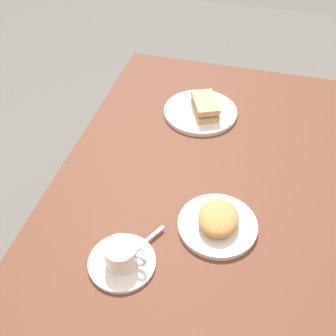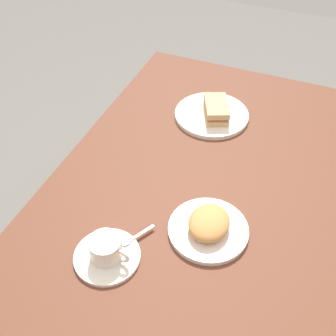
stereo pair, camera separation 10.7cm
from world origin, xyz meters
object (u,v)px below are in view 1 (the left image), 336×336
(coffee_saucer, at_px, (122,262))
(side_plate, at_px, (217,225))
(dining_table, at_px, (203,220))
(coffee_cup, at_px, (121,254))
(sandwich_front, at_px, (205,106))
(sandwich_plate, at_px, (200,112))
(spoon, at_px, (144,242))

(coffee_saucer, height_order, side_plate, side_plate)
(dining_table, xyz_separation_m, coffee_cup, (-0.28, 0.15, 0.16))
(dining_table, relative_size, sandwich_front, 9.40)
(side_plate, bearing_deg, sandwich_plate, 16.91)
(sandwich_plate, distance_m, coffee_cup, 0.62)
(coffee_saucer, relative_size, spoon, 1.74)
(spoon, height_order, side_plate, spoon)
(coffee_cup, bearing_deg, sandwich_plate, -5.38)
(spoon, bearing_deg, dining_table, -27.73)
(dining_table, height_order, spoon, spoon)
(sandwich_front, xyz_separation_m, spoon, (-0.55, 0.04, -0.03))
(side_plate, bearing_deg, coffee_cup, 129.92)
(coffee_saucer, bearing_deg, spoon, -29.23)
(sandwich_front, bearing_deg, side_plate, -164.68)
(coffee_saucer, xyz_separation_m, spoon, (0.06, -0.04, 0.01))
(sandwich_plate, xyz_separation_m, coffee_cup, (-0.62, 0.06, 0.03))
(coffee_cup, bearing_deg, spoon, -27.96)
(side_plate, bearing_deg, coffee_saucer, 129.64)
(sandwich_plate, bearing_deg, coffee_cup, 174.62)
(sandwich_plate, distance_m, spoon, 0.56)
(sandwich_front, distance_m, coffee_saucer, 0.62)
(sandwich_plate, bearing_deg, spoon, 177.50)
(sandwich_front, xyz_separation_m, side_plate, (-0.45, -0.12, -0.03))
(coffee_saucer, distance_m, coffee_cup, 0.04)
(dining_table, relative_size, sandwich_plate, 5.50)
(coffee_cup, xyz_separation_m, side_plate, (0.16, -0.20, -0.03))
(coffee_saucer, relative_size, coffee_cup, 1.55)
(side_plate, bearing_deg, spoon, 121.69)
(side_plate, bearing_deg, sandwich_front, 15.32)
(spoon, bearing_deg, sandwich_plate, -2.50)
(sandwich_plate, height_order, coffee_saucer, sandwich_plate)
(coffee_saucer, height_order, spoon, spoon)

